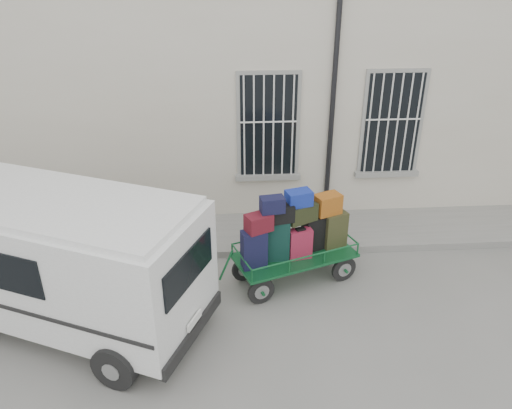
{
  "coord_description": "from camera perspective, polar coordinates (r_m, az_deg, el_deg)",
  "views": [
    {
      "loc": [
        -1.35,
        -7.26,
        5.58
      ],
      "look_at": [
        -0.8,
        1.0,
        1.38
      ],
      "focal_mm": 35.0,
      "sensor_mm": 36.0,
      "label": 1
    }
  ],
  "objects": [
    {
      "name": "luggage_cart",
      "position": [
        9.1,
        4.44,
        -3.6
      ],
      "size": [
        2.63,
        1.7,
        1.86
      ],
      "rotation": [
        0.0,
        0.0,
        0.35
      ],
      "color": "black",
      "rests_on": "ground"
    },
    {
      "name": "building",
      "position": [
        13.08,
        2.25,
        15.5
      ],
      "size": [
        24.0,
        5.15,
        6.0
      ],
      "color": "beige",
      "rests_on": "ground"
    },
    {
      "name": "ground",
      "position": [
        9.25,
        5.44,
        -10.34
      ],
      "size": [
        80.0,
        80.0,
        0.0
      ],
      "primitive_type": "plane",
      "color": "slate",
      "rests_on": "ground"
    },
    {
      "name": "van",
      "position": [
        8.45,
        -21.34,
        -5.44
      ],
      "size": [
        4.92,
        3.57,
        2.31
      ],
      "rotation": [
        0.0,
        0.0,
        -0.42
      ],
      "color": "silver",
      "rests_on": "ground"
    },
    {
      "name": "sidewalk",
      "position": [
        11.02,
        3.72,
        -3.13
      ],
      "size": [
        24.0,
        1.7,
        0.15
      ],
      "primitive_type": "cube",
      "color": "slate",
      "rests_on": "ground"
    }
  ]
}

